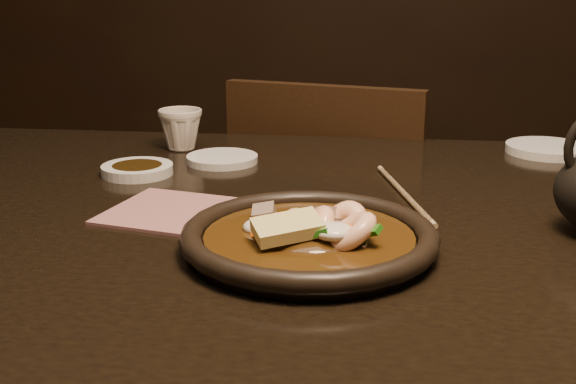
# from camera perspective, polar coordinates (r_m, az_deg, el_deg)

# --- Properties ---
(table) EXTENTS (1.60, 0.90, 0.75)m
(table) POSITION_cam_1_polar(r_m,az_deg,el_deg) (0.88, 3.29, -6.87)
(table) COLOR black
(table) RESTS_ON floor
(chair) EXTENTS (0.48, 0.48, 0.84)m
(chair) POSITION_cam_1_polar(r_m,az_deg,el_deg) (1.52, 3.95, -5.33)
(chair) COLOR black
(chair) RESTS_ON floor
(plate) EXTENTS (0.27, 0.27, 0.03)m
(plate) POSITION_cam_1_polar(r_m,az_deg,el_deg) (0.75, 1.68, -3.69)
(plate) COLOR black
(plate) RESTS_ON table
(stirfry) EXTENTS (0.15, 0.13, 0.06)m
(stirfry) POSITION_cam_1_polar(r_m,az_deg,el_deg) (0.75, 1.96, -3.31)
(stirfry) COLOR #341F09
(stirfry) RESTS_ON plate
(soy_dish) EXTENTS (0.10, 0.10, 0.01)m
(soy_dish) POSITION_cam_1_polar(r_m,az_deg,el_deg) (1.06, -11.82, 1.74)
(soy_dish) COLOR silver
(soy_dish) RESTS_ON table
(saucer_left) EXTENTS (0.11, 0.11, 0.01)m
(saucer_left) POSITION_cam_1_polar(r_m,az_deg,el_deg) (1.11, -5.22, 2.62)
(saucer_left) COLOR silver
(saucer_left) RESTS_ON table
(saucer_right) EXTENTS (0.13, 0.13, 0.01)m
(saucer_right) POSITION_cam_1_polar(r_m,az_deg,el_deg) (1.24, 19.85, 3.22)
(saucer_right) COLOR silver
(saucer_right) RESTS_ON table
(tea_cup) EXTENTS (0.08, 0.07, 0.07)m
(tea_cup) POSITION_cam_1_polar(r_m,az_deg,el_deg) (1.20, -8.48, 5.02)
(tea_cup) COLOR beige
(tea_cup) RESTS_ON table
(chopsticks) EXTENTS (0.07, 0.25, 0.01)m
(chopsticks) POSITION_cam_1_polar(r_m,az_deg,el_deg) (0.95, 9.14, -0.11)
(chopsticks) COLOR tan
(chopsticks) RESTS_ON table
(napkin) EXTENTS (0.17, 0.17, 0.00)m
(napkin) POSITION_cam_1_polar(r_m,az_deg,el_deg) (0.88, -9.15, -1.51)
(napkin) COLOR #955D5C
(napkin) RESTS_ON table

